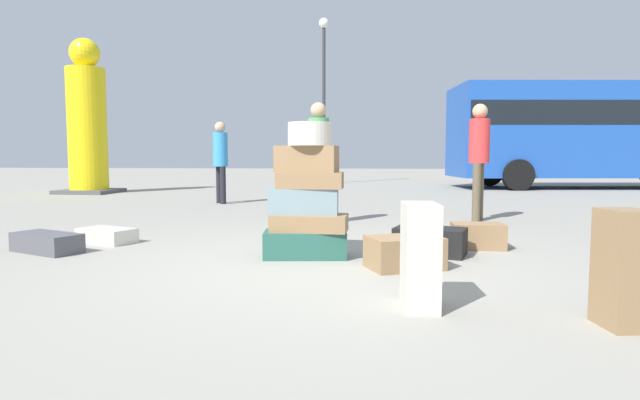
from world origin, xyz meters
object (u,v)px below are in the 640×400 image
object	(u,v)px
suitcase_brown_foreground_far	(478,236)
parked_bus	(593,129)
suitcase_tower	(307,199)
suitcase_brown_white_trunk	(624,269)
person_bearded_onlooker	(221,155)
suitcase_brown_left_side	(404,253)
suitcase_charcoal_upright_blue	(47,243)
suitcase_cream_behind_tower	(107,235)
person_tourist_with_camera	(318,152)
suitcase_cream_right_side	(420,256)
person_passerby_in_red	(479,151)
suitcase_black_foreground_near	(430,241)
yellow_dummy_statue	(87,125)
lamp_post	(324,76)

from	to	relation	value
suitcase_brown_foreground_far	parked_bus	bearing A→B (deg)	62.88
suitcase_tower	suitcase_brown_foreground_far	size ratio (longest dim) A/B	2.44
suitcase_brown_white_trunk	suitcase_tower	bearing A→B (deg)	129.19
person_bearded_onlooker	suitcase_brown_foreground_far	bearing A→B (deg)	3.36
suitcase_brown_foreground_far	suitcase_brown_left_side	bearing A→B (deg)	-128.25
suitcase_charcoal_upright_blue	suitcase_tower	bearing A→B (deg)	24.34
suitcase_cream_behind_tower	suitcase_brown_white_trunk	xyz separation A→B (m)	(4.36, -2.38, 0.25)
suitcase_tower	person_tourist_with_camera	xyz separation A→B (m)	(-0.17, 2.39, 0.47)
suitcase_tower	suitcase_cream_right_side	world-z (taller)	suitcase_tower
suitcase_tower	parked_bus	bearing A→B (deg)	58.74
person_bearded_onlooker	suitcase_cream_behind_tower	bearing A→B (deg)	-35.65
suitcase_brown_foreground_far	person_passerby_in_red	size ratio (longest dim) A/B	0.30
person_tourist_with_camera	person_passerby_in_red	xyz separation A→B (m)	(2.33, 0.64, 0.02)
suitcase_brown_left_side	parked_bus	bearing A→B (deg)	40.22
suitcase_brown_left_side	suitcase_black_foreground_near	xyz separation A→B (m)	(0.28, 0.66, -0.00)
suitcase_black_foreground_near	suitcase_cream_right_side	bearing A→B (deg)	-80.52
suitcase_brown_white_trunk	suitcase_charcoal_upright_blue	size ratio (longest dim) A/B	0.89
suitcase_cream_behind_tower	suitcase_brown_left_side	bearing A→B (deg)	4.44
suitcase_cream_right_side	suitcase_brown_white_trunk	world-z (taller)	same
suitcase_brown_left_side	suitcase_brown_white_trunk	world-z (taller)	suitcase_brown_white_trunk
suitcase_brown_left_side	suitcase_brown_white_trunk	xyz separation A→B (m)	(1.13, -1.40, 0.19)
suitcase_brown_white_trunk	person_passerby_in_red	distance (m)	4.92
suitcase_brown_left_side	person_passerby_in_red	xyz separation A→B (m)	(1.26, 3.47, 0.90)
yellow_dummy_statue	suitcase_cream_right_side	bearing A→B (deg)	-50.61
suitcase_brown_left_side	person_bearded_onlooker	xyz separation A→B (m)	(-3.45, 5.87, 0.86)
suitcase_tower	suitcase_brown_white_trunk	world-z (taller)	suitcase_tower
person_bearded_onlooker	yellow_dummy_statue	distance (m)	5.24
suitcase_brown_left_side	person_passerby_in_red	world-z (taller)	person_passerby_in_red
person_tourist_with_camera	suitcase_brown_left_side	bearing A→B (deg)	19.44
suitcase_charcoal_upright_blue	yellow_dummy_statue	distance (m)	9.41
suitcase_cream_right_side	suitcase_black_foreground_near	distance (m)	1.84
suitcase_black_foreground_near	suitcase_charcoal_upright_blue	world-z (taller)	suitcase_black_foreground_near
suitcase_brown_white_trunk	person_tourist_with_camera	distance (m)	4.82
suitcase_brown_foreground_far	yellow_dummy_statue	bearing A→B (deg)	138.48
suitcase_cream_right_side	suitcase_brown_white_trunk	distance (m)	1.12
suitcase_charcoal_upright_blue	yellow_dummy_statue	size ratio (longest dim) A/B	0.18
suitcase_cream_behind_tower	parked_bus	xyz separation A→B (m)	(9.63, 11.48, 1.75)
suitcase_tower	yellow_dummy_statue	xyz separation A→B (m)	(-7.00, 8.08, 1.25)
person_passerby_in_red	lamp_post	size ratio (longest dim) A/B	0.29
person_tourist_with_camera	parked_bus	xyz separation A→B (m)	(7.47, 9.63, 0.81)
suitcase_brown_foreground_far	person_tourist_with_camera	bearing A→B (deg)	135.88
suitcase_cream_right_side	parked_bus	bearing A→B (deg)	61.60
suitcase_brown_foreground_far	suitcase_charcoal_upright_blue	world-z (taller)	suitcase_brown_foreground_far
suitcase_brown_left_side	person_bearded_onlooker	size ratio (longest dim) A/B	0.36
yellow_dummy_statue	parked_bus	world-z (taller)	yellow_dummy_statue
suitcase_tower	suitcase_brown_white_trunk	xyz separation A→B (m)	(2.03, -1.83, -0.23)
suitcase_brown_left_side	suitcase_black_foreground_near	bearing A→B (deg)	44.38
suitcase_brown_white_trunk	person_bearded_onlooker	bearing A→B (deg)	113.49
suitcase_charcoal_upright_blue	person_passerby_in_red	world-z (taller)	person_passerby_in_red
suitcase_tower	suitcase_black_foreground_near	world-z (taller)	suitcase_tower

